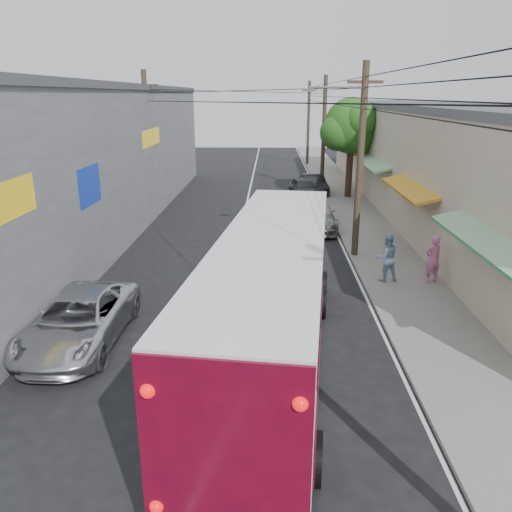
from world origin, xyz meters
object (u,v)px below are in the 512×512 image
(coach_bus, at_px, (273,297))
(pedestrian_near, at_px, (433,259))
(parked_suv, at_px, (313,214))
(parked_car_mid, at_px, (304,188))
(parked_car_far, at_px, (314,184))
(jeepney, at_px, (79,320))
(pedestrian_far, at_px, (386,257))

(coach_bus, height_order, pedestrian_near, coach_bus)
(parked_suv, relative_size, parked_car_mid, 1.31)
(parked_car_far, bearing_deg, coach_bus, -104.83)
(jeepney, distance_m, parked_car_mid, 22.43)
(parked_suv, height_order, parked_car_far, parked_suv)
(parked_car_mid, bearing_deg, parked_car_far, 55.90)
(parked_car_mid, distance_m, pedestrian_near, 16.65)
(parked_car_mid, height_order, pedestrian_far, pedestrian_far)
(jeepney, bearing_deg, pedestrian_far, 27.98)
(pedestrian_far, bearing_deg, coach_bus, 43.71)
(coach_bus, height_order, parked_car_mid, coach_bus)
(parked_suv, bearing_deg, pedestrian_near, -67.04)
(pedestrian_near, bearing_deg, parked_car_far, -98.86)
(jeepney, xyz_separation_m, parked_suv, (7.60, 13.10, 0.05))
(coach_bus, bearing_deg, pedestrian_far, 60.33)
(parked_car_mid, bearing_deg, jeepney, -117.59)
(parked_suv, xyz_separation_m, pedestrian_far, (2.03, -8.14, 0.26))
(parked_car_far, bearing_deg, parked_car_mid, -123.92)
(jeepney, bearing_deg, parked_car_mid, 70.92)
(parked_suv, bearing_deg, coach_bus, -100.14)
(coach_bus, relative_size, jeepney, 2.41)
(pedestrian_near, bearing_deg, jeepney, 5.25)
(coach_bus, height_order, parked_suv, coach_bus)
(parked_car_far, bearing_deg, pedestrian_far, -93.62)
(pedestrian_near, bearing_deg, parked_car_mid, -95.24)
(parked_car_far, height_order, pedestrian_near, pedestrian_near)
(parked_suv, height_order, pedestrian_far, pedestrian_far)
(pedestrian_near, distance_m, pedestrian_far, 1.66)
(pedestrian_near, height_order, pedestrian_far, pedestrian_far)
(jeepney, xyz_separation_m, parked_car_far, (8.40, 22.72, -0.04))
(coach_bus, height_order, pedestrian_far, coach_bus)
(jeepney, bearing_deg, parked_suv, 60.61)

